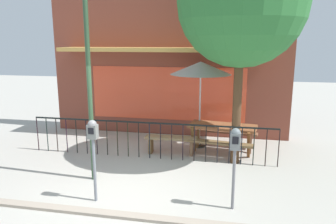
{
  "coord_description": "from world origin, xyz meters",
  "views": [
    {
      "loc": [
        2.05,
        -5.68,
        3.02
      ],
      "look_at": [
        0.41,
        2.59,
        1.17
      ],
      "focal_mm": 34.93,
      "sensor_mm": 36.0,
      "label": 1
    }
  ],
  "objects_px": {
    "picnic_table_left": "(222,131)",
    "parking_meter_far": "(93,139)",
    "street_lamp": "(88,56)",
    "parking_meter_near": "(235,147)",
    "street_tree": "(242,3)",
    "patio_umbrella": "(201,69)",
    "patio_bench": "(171,141)"
  },
  "relations": [
    {
      "from": "parking_meter_far",
      "to": "street_tree",
      "type": "height_order",
      "value": "street_tree"
    },
    {
      "from": "patio_umbrella",
      "to": "street_tree",
      "type": "distance_m",
      "value": 2.2
    },
    {
      "from": "street_tree",
      "to": "street_lamp",
      "type": "bearing_deg",
      "value": -152.1
    },
    {
      "from": "parking_meter_far",
      "to": "patio_umbrella",
      "type": "bearing_deg",
      "value": 66.47
    },
    {
      "from": "patio_bench",
      "to": "parking_meter_far",
      "type": "height_order",
      "value": "parking_meter_far"
    },
    {
      "from": "patio_umbrella",
      "to": "parking_meter_near",
      "type": "relative_size",
      "value": 1.6
    },
    {
      "from": "parking_meter_near",
      "to": "street_lamp",
      "type": "height_order",
      "value": "street_lamp"
    },
    {
      "from": "patio_bench",
      "to": "street_tree",
      "type": "relative_size",
      "value": 0.26
    },
    {
      "from": "parking_meter_far",
      "to": "street_tree",
      "type": "xyz_separation_m",
      "value": [
        2.62,
        2.57,
        2.62
      ]
    },
    {
      "from": "picnic_table_left",
      "to": "parking_meter_far",
      "type": "bearing_deg",
      "value": -124.67
    },
    {
      "from": "picnic_table_left",
      "to": "parking_meter_near",
      "type": "bearing_deg",
      "value": -84.37
    },
    {
      "from": "parking_meter_near",
      "to": "patio_umbrella",
      "type": "bearing_deg",
      "value": 105.51
    },
    {
      "from": "patio_bench",
      "to": "parking_meter_near",
      "type": "relative_size",
      "value": 0.92
    },
    {
      "from": "patio_umbrella",
      "to": "street_tree",
      "type": "height_order",
      "value": "street_tree"
    },
    {
      "from": "parking_meter_near",
      "to": "street_lamp",
      "type": "bearing_deg",
      "value": 166.16
    },
    {
      "from": "parking_meter_far",
      "to": "street_lamp",
      "type": "bearing_deg",
      "value": 115.56
    },
    {
      "from": "patio_umbrella",
      "to": "parking_meter_far",
      "type": "height_order",
      "value": "patio_umbrella"
    },
    {
      "from": "parking_meter_near",
      "to": "street_tree",
      "type": "height_order",
      "value": "street_tree"
    },
    {
      "from": "picnic_table_left",
      "to": "street_lamp",
      "type": "xyz_separation_m",
      "value": [
        -2.72,
        -2.35,
        2.09
      ]
    },
    {
      "from": "parking_meter_near",
      "to": "parking_meter_far",
      "type": "xyz_separation_m",
      "value": [
        -2.58,
        -0.2,
        0.05
      ]
    },
    {
      "from": "parking_meter_far",
      "to": "street_lamp",
      "type": "distance_m",
      "value": 1.8
    },
    {
      "from": "street_lamp",
      "to": "patio_bench",
      "type": "bearing_deg",
      "value": 55.08
    },
    {
      "from": "street_lamp",
      "to": "parking_meter_near",
      "type": "bearing_deg",
      "value": -13.84
    },
    {
      "from": "street_lamp",
      "to": "parking_meter_far",
      "type": "bearing_deg",
      "value": -64.44
    },
    {
      "from": "parking_meter_far",
      "to": "street_tree",
      "type": "relative_size",
      "value": 0.3
    },
    {
      "from": "patio_bench",
      "to": "street_lamp",
      "type": "height_order",
      "value": "street_lamp"
    },
    {
      "from": "patio_bench",
      "to": "patio_umbrella",
      "type": "bearing_deg",
      "value": 48.85
    },
    {
      "from": "picnic_table_left",
      "to": "street_tree",
      "type": "height_order",
      "value": "street_tree"
    },
    {
      "from": "parking_meter_far",
      "to": "street_tree",
      "type": "bearing_deg",
      "value": 44.42
    },
    {
      "from": "street_tree",
      "to": "picnic_table_left",
      "type": "bearing_deg",
      "value": 115.6
    },
    {
      "from": "street_tree",
      "to": "patio_umbrella",
      "type": "bearing_deg",
      "value": 131.93
    },
    {
      "from": "picnic_table_left",
      "to": "patio_umbrella",
      "type": "distance_m",
      "value": 1.82
    }
  ]
}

